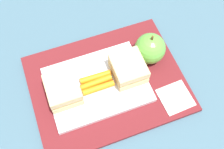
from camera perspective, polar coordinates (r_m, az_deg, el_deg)
The scene contains 8 objects.
ground_plane at distance 0.68m, azimuth -0.99°, elevation -2.00°, with size 2.40×2.40×0.00m, color #42667A.
lunchbag_mat at distance 0.68m, azimuth -0.99°, elevation -1.81°, with size 0.36×0.28×0.01m, color maroon.
food_tray at distance 0.66m, azimuth -3.03°, elevation -2.05°, with size 0.23×0.17×0.01m, color white.
sandwich_half_left at distance 0.64m, azimuth -9.82°, elevation -3.09°, with size 0.07×0.08×0.04m.
sandwich_half_right at distance 0.65m, azimuth 3.34°, elevation 1.17°, with size 0.07×0.08×0.04m.
carrot_sticks_bundle at distance 0.65m, azimuth -3.10°, elevation -1.58°, with size 0.08×0.04×0.02m.
apple at distance 0.68m, azimuth 7.69°, elevation 5.22°, with size 0.07×0.07×0.09m.
paper_napkin at distance 0.67m, azimuth 12.69°, elevation -4.56°, with size 0.07×0.07×0.00m, color white.
Camera 1 is at (-0.09, -0.29, 0.61)m, focal length 45.28 mm.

